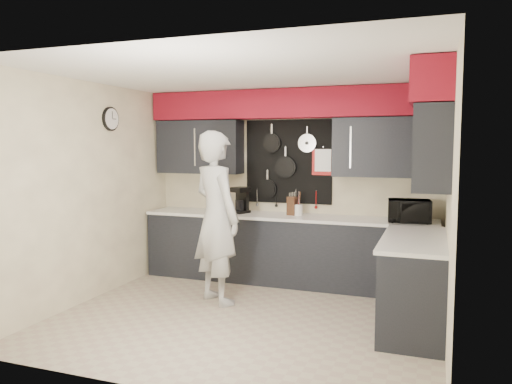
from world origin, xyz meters
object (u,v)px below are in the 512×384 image
at_px(utensil_crock, 298,210).
at_px(coffee_maker, 241,199).
at_px(microwave, 409,211).
at_px(person, 217,218).
at_px(knife_block, 292,206).

relative_size(utensil_crock, coffee_maker, 0.41).
bearing_deg(utensil_crock, microwave, -4.29).
bearing_deg(person, coffee_maker, -50.09).
bearing_deg(person, microwave, -121.51).
relative_size(knife_block, coffee_maker, 0.69).
distance_m(utensil_crock, coffee_maker, 0.83).
bearing_deg(utensil_crock, person, -122.04).
bearing_deg(coffee_maker, person, -63.79).
height_order(microwave, coffee_maker, coffee_maker).
distance_m(knife_block, utensil_crock, 0.10).
distance_m(microwave, utensil_crock, 1.42).
relative_size(microwave, utensil_crock, 3.41).
distance_m(coffee_maker, person, 1.11).
height_order(utensil_crock, coffee_maker, coffee_maker).
relative_size(microwave, knife_block, 2.02).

